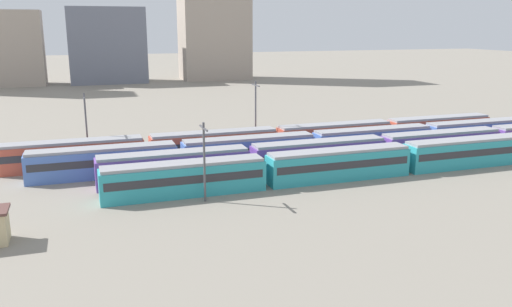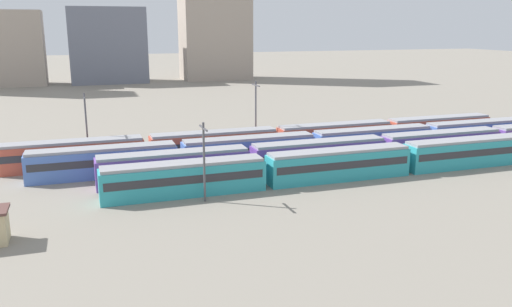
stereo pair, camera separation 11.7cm
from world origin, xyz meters
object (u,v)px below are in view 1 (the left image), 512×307
(train_track_2, at_px, (427,136))
(catenary_pole_0, at_px, (204,158))
(train_track_1, at_px, (382,149))
(train_track_3, at_px, (277,139))
(catenary_pole_3, at_px, (256,112))
(train_track_0, at_px, (339,164))
(catenary_pole_1, at_px, (86,124))

(train_track_2, xyz_separation_m, catenary_pole_0, (-37.57, -13.16, 2.87))
(catenary_pole_0, bearing_deg, train_track_1, 16.71)
(train_track_3, bearing_deg, catenary_pole_3, 130.29)
(train_track_0, relative_size, train_track_1, 0.75)
(train_track_2, distance_m, catenary_pole_3, 26.22)
(train_track_2, bearing_deg, catenary_pole_3, 162.12)
(catenary_pole_3, bearing_deg, train_track_3, -49.71)
(train_track_3, height_order, catenary_pole_0, catenary_pole_0)
(catenary_pole_0, distance_m, catenary_pole_1, 24.37)
(train_track_1, xyz_separation_m, catenary_pole_1, (-37.72, 13.68, 3.35))
(train_track_0, height_order, train_track_1, same)
(train_track_1, relative_size, train_track_2, 0.66)
(train_track_1, distance_m, train_track_2, 12.22)
(train_track_0, height_order, catenary_pole_3, catenary_pole_3)
(catenary_pole_0, relative_size, catenary_pole_3, 0.83)
(catenary_pole_0, bearing_deg, train_track_2, 19.30)
(train_track_3, bearing_deg, train_track_1, -42.63)
(train_track_0, bearing_deg, catenary_pole_0, -170.91)
(train_track_1, bearing_deg, catenary_pole_1, 160.07)
(train_track_2, height_order, catenary_pole_3, catenary_pole_3)
(train_track_3, xyz_separation_m, catenary_pole_1, (-26.42, 3.28, 3.35))
(catenary_pole_1, bearing_deg, train_track_3, -7.07)
(catenary_pole_1, relative_size, catenary_pole_3, 0.92)
(train_track_0, bearing_deg, train_track_2, 27.09)
(train_track_2, bearing_deg, train_track_0, -152.91)
(train_track_3, distance_m, catenary_pole_3, 5.24)
(catenary_pole_1, xyz_separation_m, catenary_pole_3, (24.08, -0.51, 0.43))
(train_track_1, distance_m, catenary_pole_0, 27.83)
(train_track_2, relative_size, train_track_3, 1.51)
(train_track_2, height_order, catenary_pole_1, catenary_pole_1)
(train_track_1, relative_size, catenary_pole_3, 7.28)
(train_track_0, height_order, train_track_3, same)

